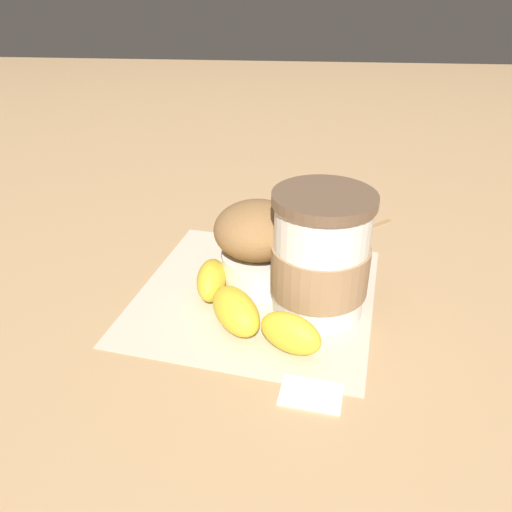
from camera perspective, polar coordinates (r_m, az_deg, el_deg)
The scene contains 7 objects.
ground_plane at distance 0.53m, azimuth -0.00°, elevation -4.36°, with size 3.00×3.00×0.00m, color tan.
paper_napkin at distance 0.53m, azimuth -0.00°, elevation -4.29°, with size 0.24×0.24×0.00m, color beige.
coffee_cup at distance 0.48m, azimuth 7.35°, elevation -0.25°, with size 0.10×0.10×0.13m.
muffin at distance 0.52m, azimuth 0.17°, elevation 1.52°, with size 0.09×0.09×0.10m.
banana at distance 0.48m, azimuth -1.52°, elevation -5.86°, with size 0.13×0.14×0.04m.
sugar_packet at distance 0.42m, azimuth 6.32°, elevation -15.24°, with size 0.05×0.03×0.01m, color white.
wooden_stirrer at distance 0.67m, azimuth 11.98°, elevation 2.86°, with size 0.11×0.01×0.00m, color #9E7547.
Camera 1 is at (-0.04, 0.43, 0.30)m, focal length 35.00 mm.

